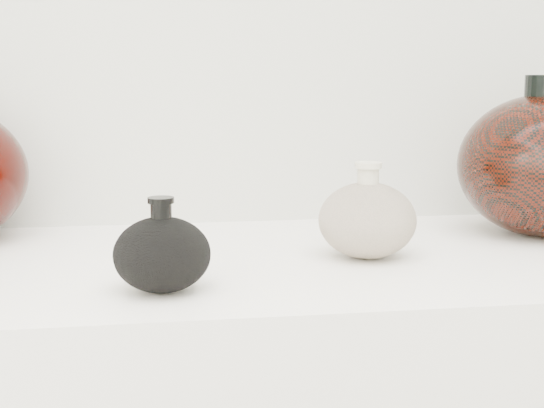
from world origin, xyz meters
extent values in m
cube|color=white|center=(0.00, 0.95, 0.89)|extent=(1.20, 0.50, 0.03)
ellipsoid|color=black|center=(-0.12, 0.81, 0.94)|extent=(0.11, 0.11, 0.08)
cylinder|color=black|center=(-0.12, 0.81, 0.99)|extent=(0.02, 0.02, 0.02)
cylinder|color=black|center=(-0.12, 0.81, 1.00)|extent=(0.03, 0.03, 0.01)
ellipsoid|color=beige|center=(0.14, 0.93, 0.95)|extent=(0.16, 0.16, 0.10)
cylinder|color=beige|center=(0.14, 0.93, 1.00)|extent=(0.03, 0.03, 0.03)
cylinder|color=beige|center=(0.14, 0.93, 1.02)|extent=(0.04, 0.04, 0.01)
ellipsoid|color=black|center=(0.43, 1.02, 1.00)|extent=(0.28, 0.28, 0.21)
camera|label=1|loc=(-0.13, 0.01, 1.13)|focal=50.00mm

